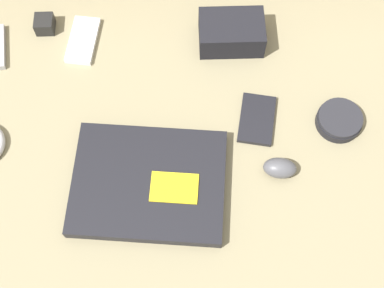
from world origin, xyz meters
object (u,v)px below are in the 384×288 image
(laptop, at_px, (149,183))
(camera_pouch, at_px, (231,33))
(phone_black, at_px, (83,40))
(phone_silver, at_px, (257,119))
(speaker_puck, at_px, (339,120))
(charger_brick, at_px, (45,24))
(computer_mouse, at_px, (280,168))

(laptop, relative_size, camera_pouch, 2.25)
(camera_pouch, bearing_deg, phone_black, 178.71)
(phone_black, bearing_deg, phone_silver, -20.76)
(speaker_puck, height_order, phone_silver, speaker_puck)
(laptop, distance_m, phone_silver, 0.26)
(camera_pouch, bearing_deg, laptop, -118.13)
(laptop, height_order, charger_brick, charger_brick)
(laptop, distance_m, phone_black, 0.37)
(laptop, distance_m, camera_pouch, 0.38)
(camera_pouch, bearing_deg, charger_brick, 173.66)
(speaker_puck, bearing_deg, phone_black, 157.94)
(computer_mouse, bearing_deg, camera_pouch, 111.43)
(laptop, bearing_deg, camera_pouch, 67.45)
(laptop, xyz_separation_m, phone_silver, (0.22, 0.14, -0.01))
(speaker_puck, distance_m, charger_brick, 0.67)
(computer_mouse, height_order, charger_brick, computer_mouse)
(computer_mouse, height_order, speaker_puck, computer_mouse)
(phone_silver, height_order, charger_brick, charger_brick)
(phone_silver, xyz_separation_m, phone_black, (-0.37, 0.20, 0.00))
(phone_black, relative_size, camera_pouch, 0.90)
(computer_mouse, height_order, phone_silver, computer_mouse)
(computer_mouse, relative_size, charger_brick, 1.66)
(phone_silver, xyz_separation_m, camera_pouch, (-0.04, 0.20, 0.03))
(camera_pouch, xyz_separation_m, charger_brick, (-0.41, 0.05, -0.01))
(laptop, bearing_deg, charger_brick, 126.98)
(speaker_puck, relative_size, phone_black, 0.74)
(camera_pouch, bearing_deg, computer_mouse, -76.21)
(phone_silver, height_order, camera_pouch, camera_pouch)
(laptop, xyz_separation_m, speaker_puck, (0.39, 0.12, -0.00))
(phone_black, xyz_separation_m, camera_pouch, (0.32, -0.01, 0.02))
(computer_mouse, xyz_separation_m, speaker_puck, (0.13, 0.10, -0.01))
(phone_black, bearing_deg, computer_mouse, -30.05)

